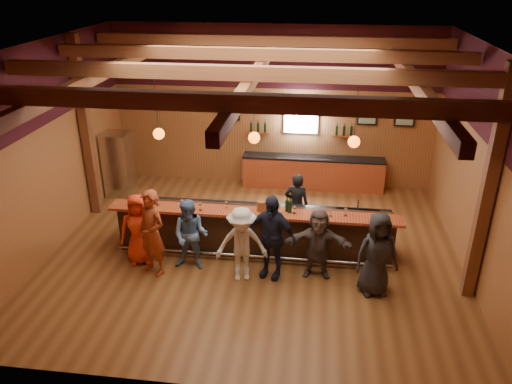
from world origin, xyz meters
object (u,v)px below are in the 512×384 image
Objects in this scene: stainless_fridge at (119,164)px; customer_navy at (271,237)px; customer_redvest at (152,233)px; ice_bucket at (262,206)px; bar_counter at (256,228)px; customer_denim at (191,235)px; bartender at (296,205)px; back_bar_cabinet at (313,173)px; customer_white at (242,244)px; customer_orange at (138,229)px; bottle_a at (290,207)px; customer_brown at (318,244)px; customer_dark at (377,254)px.

stainless_fridge is 5.72m from customer_navy.
customer_redvest is 8.34× the size of ice_bucket.
customer_denim is at bearing -143.19° from bar_counter.
bartender is at bearing 65.67° from customer_redvest.
customer_white is at bearing -105.37° from back_bar_cabinet.
customer_redvest is at bearing -148.76° from bar_counter.
customer_orange is 0.85× the size of customer_redvest.
bottle_a is at bearing -19.86° from bar_counter.
bar_counter is at bearing 160.14° from bottle_a.
customer_orange is 2.67m from ice_bucket.
customer_white is 4.69× the size of bottle_a.
stainless_fridge is at bearing -168.07° from back_bar_cabinet.
bartender is at bearing 10.58° from customer_orange.
back_bar_cabinet is 2.19× the size of customer_navy.
customer_dark is at bearing -21.06° from customer_brown.
back_bar_cabinet is 5.43m from stainless_fridge.
bartender is 7.03× the size of ice_bucket.
stainless_fridge is 5.41m from customer_white.
stainless_fridge reaches higher than customer_denim.
customer_brown is at bearing 5.05° from customer_denim.
stainless_fridge is at bearing 159.79° from customer_navy.
customer_orange is 2.85m from customer_navy.
bartender is (2.84, 1.97, -0.15)m from customer_redvest.
customer_redvest is (-3.16, -4.77, 0.46)m from back_bar_cabinet.
customer_white is (1.12, -0.27, 0.02)m from customer_denim.
customer_redvest reaches higher than customer_brown.
bartender is 1.32m from ice_bucket.
customer_redvest is 5.43× the size of bottle_a.
bartender is at bearing -18.62° from stainless_fridge.
stainless_fridge is 5.25m from bartender.
stainless_fridge reaches higher than customer_dark.
customer_navy is 0.97m from customer_brown.
customer_dark reaches higher than customer_white.
customer_redvest is 1.09× the size of customer_dark.
customer_dark reaches higher than customer_brown.
customer_navy is (2.84, -0.18, 0.12)m from customer_orange.
stainless_fridge is 1.19× the size of customer_brown.
back_bar_cabinet is 2.33× the size of customer_dark.
stainless_fridge is 1.05× the size of customer_dark.
back_bar_cabinet is 4.96m from customer_white.
customer_navy is at bearing 158.04° from customer_dark.
customer_redvest is 2.35m from ice_bucket.
customer_brown reaches higher than ice_bucket.
stainless_fridge is at bearing 137.08° from customer_dark.
customer_white is 1.36m from bottle_a.
bartender reaches higher than customer_brown.
back_bar_cabinet is at bearing 35.19° from customer_orange.
customer_orange is at bearing 161.43° from customer_white.
customer_dark is 7.68× the size of ice_bucket.
customer_brown is at bearing -16.51° from customer_orange.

